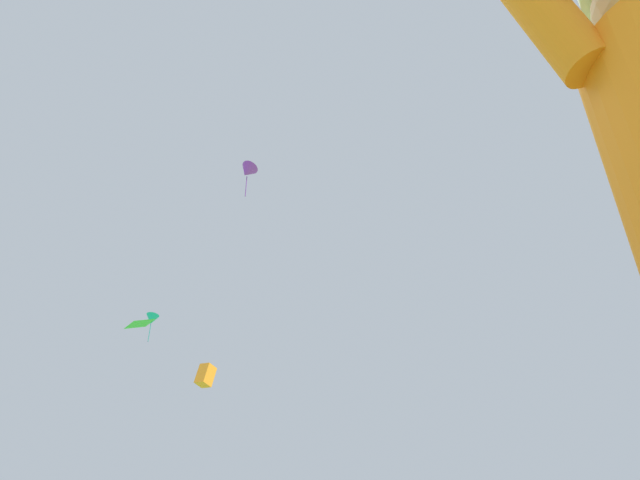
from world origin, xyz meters
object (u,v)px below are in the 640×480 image
distant_kite_teal_far_center (152,320)px  distant_kite_purple_mid_left (247,171)px  distant_kite_orange_overhead_distant (206,375)px  distant_kite_green_low_left (139,323)px

distant_kite_teal_far_center → distant_kite_purple_mid_left: size_ratio=0.84×
distant_kite_orange_overhead_distant → distant_kite_purple_mid_left: (0.90, -10.31, 8.39)m
distant_kite_purple_mid_left → distant_kite_orange_overhead_distant: bearing=95.0°
distant_kite_green_low_left → distant_kite_teal_far_center: size_ratio=0.40×
distant_kite_teal_far_center → distant_kite_purple_mid_left: (4.66, -10.17, 5.05)m
distant_kite_teal_far_center → distant_kite_purple_mid_left: 12.27m
distant_kite_green_low_left → distant_kite_purple_mid_left: (3.03, 10.88, 13.54)m
distant_kite_orange_overhead_distant → distant_kite_purple_mid_left: distant_kite_purple_mid_left is taller
distant_kite_green_low_left → distant_kite_purple_mid_left: bearing=74.4°
distant_kite_green_low_left → distant_kite_orange_overhead_distant: bearing=84.3°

